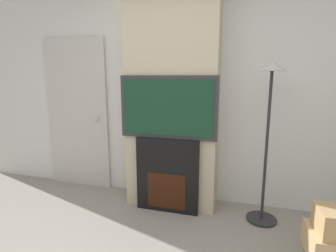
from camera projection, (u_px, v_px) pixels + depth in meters
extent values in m
cube|color=silver|center=(178.00, 91.00, 3.21)|extent=(6.00, 0.06, 2.70)
cube|color=#BCAD8E|center=(173.00, 92.00, 3.00)|extent=(1.04, 0.40, 2.70)
cube|color=black|center=(168.00, 175.00, 2.99)|extent=(0.71, 0.14, 0.86)
cube|color=#33160A|center=(166.00, 191.00, 2.95)|extent=(0.44, 0.01, 0.41)
cube|color=#2D2D33|center=(168.00, 107.00, 2.84)|extent=(1.08, 0.06, 0.69)
cube|color=#143823|center=(167.00, 108.00, 2.81)|extent=(1.00, 0.01, 0.60)
cylinder|color=#262628|center=(261.00, 219.00, 2.83)|extent=(0.32, 0.32, 0.03)
cylinder|color=#262628|center=(266.00, 148.00, 2.68)|extent=(0.03, 0.03, 1.56)
cone|color=#B7B2A3|center=(272.00, 66.00, 2.53)|extent=(0.27, 0.27, 0.10)
cube|color=#BCB7AD|center=(77.00, 114.00, 3.61)|extent=(0.92, 0.04, 2.03)
sphere|color=silver|center=(97.00, 119.00, 3.49)|extent=(0.06, 0.06, 0.06)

